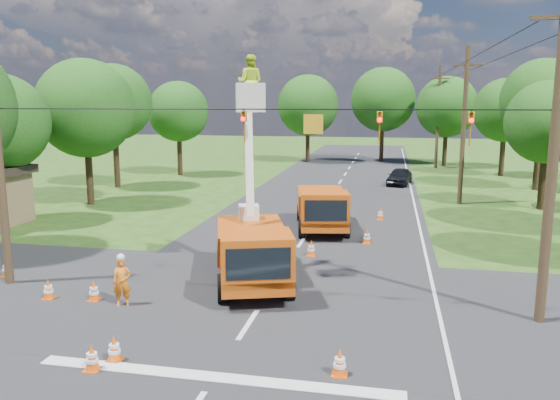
% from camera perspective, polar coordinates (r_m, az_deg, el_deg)
% --- Properties ---
extents(ground, '(140.00, 140.00, 0.00)m').
position_cam_1_polar(ground, '(35.54, 4.86, -0.42)').
color(ground, '#204815').
rests_on(ground, ground).
extents(road_main, '(12.00, 100.00, 0.06)m').
position_cam_1_polar(road_main, '(35.54, 4.86, -0.42)').
color(road_main, black).
rests_on(road_main, ground).
extents(road_cross, '(56.00, 10.00, 0.07)m').
position_cam_1_polar(road_cross, '(18.36, -1.73, -10.60)').
color(road_cross, black).
rests_on(road_cross, ground).
extents(stop_bar, '(9.00, 0.45, 0.02)m').
position_cam_1_polar(stop_bar, '(13.80, -6.90, -18.06)').
color(stop_bar, silver).
rests_on(stop_bar, ground).
extents(edge_line, '(0.12, 90.00, 0.02)m').
position_cam_1_polar(edge_line, '(35.36, 13.92, -0.74)').
color(edge_line, silver).
rests_on(edge_line, ground).
extents(bucket_truck, '(4.14, 6.71, 8.15)m').
position_cam_1_polar(bucket_truck, '(19.69, -2.91, -3.87)').
color(bucket_truck, '#C5410D').
rests_on(bucket_truck, ground).
extents(second_truck, '(3.35, 6.46, 2.31)m').
position_cam_1_polar(second_truck, '(28.06, 4.42, -0.77)').
color(second_truck, '#C5410D').
rests_on(second_truck, ground).
extents(ground_worker, '(0.69, 0.58, 1.61)m').
position_cam_1_polar(ground_worker, '(18.46, -16.18, -8.24)').
color(ground_worker, orange).
rests_on(ground_worker, ground).
extents(distant_car, '(2.32, 4.21, 1.35)m').
position_cam_1_polar(distant_car, '(44.58, 12.38, 2.42)').
color(distant_car, black).
rests_on(distant_car, ground).
extents(traffic_cone_0, '(0.38, 0.38, 0.71)m').
position_cam_1_polar(traffic_cone_0, '(14.62, -19.06, -15.31)').
color(traffic_cone_0, '#F1530C').
rests_on(traffic_cone_0, ground).
extents(traffic_cone_1, '(0.38, 0.38, 0.71)m').
position_cam_1_polar(traffic_cone_1, '(13.72, 6.26, -16.53)').
color(traffic_cone_1, '#F1530C').
rests_on(traffic_cone_1, ground).
extents(traffic_cone_2, '(0.38, 0.38, 0.71)m').
position_cam_1_polar(traffic_cone_2, '(23.43, 3.27, -5.07)').
color(traffic_cone_2, '#F1530C').
rests_on(traffic_cone_2, ground).
extents(traffic_cone_3, '(0.38, 0.38, 0.71)m').
position_cam_1_polar(traffic_cone_3, '(25.72, 9.08, -3.79)').
color(traffic_cone_3, '#F1530C').
rests_on(traffic_cone_3, ground).
extents(traffic_cone_4, '(0.38, 0.38, 0.71)m').
position_cam_1_polar(traffic_cone_4, '(19.31, -18.89, -8.97)').
color(traffic_cone_4, '#F1530C').
rests_on(traffic_cone_4, ground).
extents(traffic_cone_5, '(0.38, 0.38, 0.71)m').
position_cam_1_polar(traffic_cone_5, '(20.00, -23.04, -8.58)').
color(traffic_cone_5, '#F1530C').
rests_on(traffic_cone_5, ground).
extents(traffic_cone_6, '(0.38, 0.38, 0.71)m').
position_cam_1_polar(traffic_cone_6, '(23.10, -26.68, -6.39)').
color(traffic_cone_6, '#F1530C').
rests_on(traffic_cone_6, ground).
extents(traffic_cone_7, '(0.38, 0.38, 0.71)m').
position_cam_1_polar(traffic_cone_7, '(31.00, 10.44, -1.45)').
color(traffic_cone_7, '#F1530C').
rests_on(traffic_cone_7, ground).
extents(traffic_cone_8, '(0.38, 0.38, 0.71)m').
position_cam_1_polar(traffic_cone_8, '(14.92, -16.93, -14.64)').
color(traffic_cone_8, '#F1530C').
rests_on(traffic_cone_8, ground).
extents(pole_right_near, '(1.80, 0.30, 10.00)m').
position_cam_1_polar(pole_right_near, '(17.38, 26.70, 4.46)').
color(pole_right_near, '#4C3823').
rests_on(pole_right_near, ground).
extents(pole_right_mid, '(1.80, 0.30, 10.00)m').
position_cam_1_polar(pole_right_mid, '(37.02, 18.65, 7.47)').
color(pole_right_mid, '#4C3823').
rests_on(pole_right_mid, ground).
extents(pole_right_far, '(1.80, 0.30, 10.00)m').
position_cam_1_polar(pole_right_far, '(56.91, 16.19, 8.36)').
color(pole_right_far, '#4C3823').
rests_on(pole_right_far, ground).
extents(signal_span, '(18.00, 0.29, 1.07)m').
position_cam_1_polar(signal_span, '(16.80, 5.63, 7.97)').
color(signal_span, black).
rests_on(signal_span, ground).
extents(tree_left_d, '(6.20, 6.20, 9.24)m').
position_cam_1_polar(tree_left_d, '(36.93, -19.68, 8.99)').
color(tree_left_d, '#382616').
rests_on(tree_left_d, ground).
extents(tree_left_e, '(5.80, 5.80, 9.41)m').
position_cam_1_polar(tree_left_e, '(43.91, -17.01, 9.71)').
color(tree_left_e, '#382616').
rests_on(tree_left_e, ground).
extents(tree_left_f, '(5.40, 5.40, 8.40)m').
position_cam_1_polar(tree_left_f, '(50.33, -10.57, 9.06)').
color(tree_left_f, '#382616').
rests_on(tree_left_f, ground).
extents(tree_right_c, '(5.00, 5.00, 7.83)m').
position_cam_1_polar(tree_right_c, '(36.92, 26.17, 7.28)').
color(tree_right_c, '#382616').
rests_on(tree_right_c, ground).
extents(tree_right_d, '(6.00, 6.00, 9.70)m').
position_cam_1_polar(tree_right_d, '(45.04, 25.74, 9.39)').
color(tree_right_d, '#382616').
rests_on(tree_right_d, ground).
extents(tree_right_e, '(5.60, 5.60, 8.63)m').
position_cam_1_polar(tree_right_e, '(52.65, 22.48, 8.65)').
color(tree_right_e, '#382616').
rests_on(tree_right_e, ground).
extents(tree_far_a, '(6.60, 6.60, 9.50)m').
position_cam_1_polar(tree_far_a, '(60.38, 2.94, 9.85)').
color(tree_far_a, '#382616').
rests_on(tree_far_a, ground).
extents(tree_far_b, '(7.00, 7.00, 10.32)m').
position_cam_1_polar(tree_far_b, '(61.72, 10.72, 10.27)').
color(tree_far_b, '#382616').
rests_on(tree_far_b, ground).
extents(tree_far_c, '(6.20, 6.20, 9.18)m').
position_cam_1_polar(tree_far_c, '(58.98, 17.06, 9.30)').
color(tree_far_c, '#382616').
rests_on(tree_far_c, ground).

